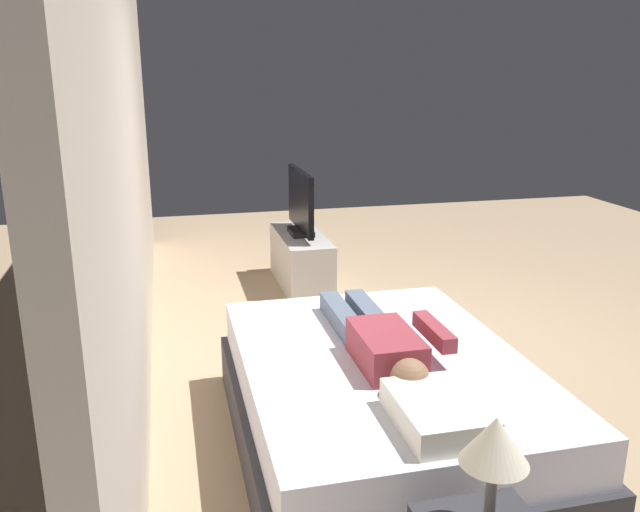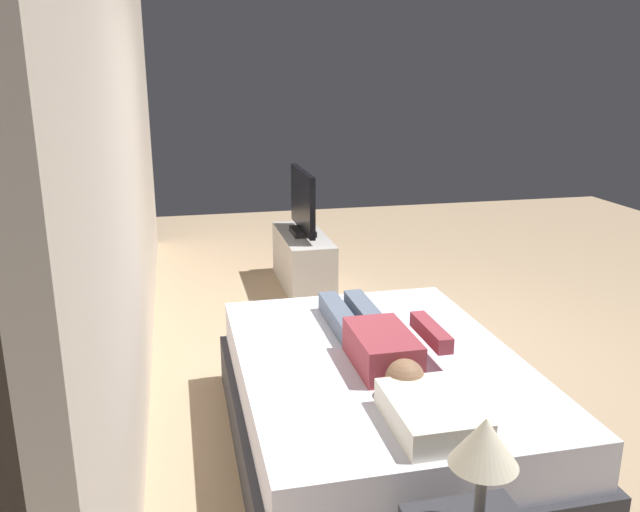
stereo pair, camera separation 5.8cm
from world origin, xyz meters
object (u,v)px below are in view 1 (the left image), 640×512
object	(u,v)px
remote	(441,334)
tv_stand	(301,260)
person	(380,340)
bed	(381,404)
lamp	(495,443)
pillow	(437,413)
tv	(301,204)

from	to	relation	value
remote	tv_stand	distance (m)	2.61
person	tv_stand	distance (m)	2.76
bed	lamp	xyz separation A→B (m)	(-1.31, 0.09, 0.59)
person	lamp	xyz separation A→B (m)	(-1.34, 0.08, 0.23)
remote	lamp	distance (m)	1.60
bed	lamp	size ratio (longest dim) A/B	4.82
bed	person	xyz separation A→B (m)	(0.03, 0.00, 0.36)
remote	bed	bearing A→B (deg)	114.24
remote	tv_stand	world-z (taller)	remote
pillow	tv	world-z (taller)	tv
pillow	person	distance (m)	0.72
person	tv	world-z (taller)	tv
bed	person	bearing A→B (deg)	9.80
bed	person	size ratio (longest dim) A/B	1.61
pillow	lamp	distance (m)	0.67
remote	tv_stand	bearing A→B (deg)	5.52
pillow	remote	world-z (taller)	pillow
tv_stand	lamp	size ratio (longest dim) A/B	2.62
tv_stand	lamp	distance (m)	4.12
bed	tv	xyz separation A→B (m)	(2.76, -0.15, 0.52)
person	lamp	bearing A→B (deg)	176.43
tv_stand	remote	bearing A→B (deg)	-174.48
bed	remote	world-z (taller)	remote
bed	tv	world-z (taller)	tv
bed	pillow	xyz separation A→B (m)	(-0.69, -0.00, 0.34)
person	tv_stand	xyz separation A→B (m)	(2.73, -0.16, -0.37)
person	tv_stand	bearing A→B (deg)	-3.26
person	tv_stand	size ratio (longest dim) A/B	1.15
bed	tv_stand	distance (m)	2.76
pillow	bed	bearing A→B (deg)	0.00
pillow	remote	distance (m)	0.96
tv	lamp	size ratio (longest dim) A/B	2.10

